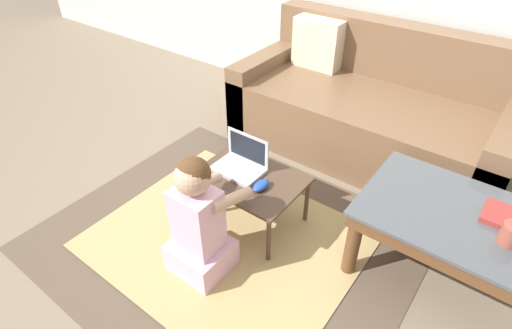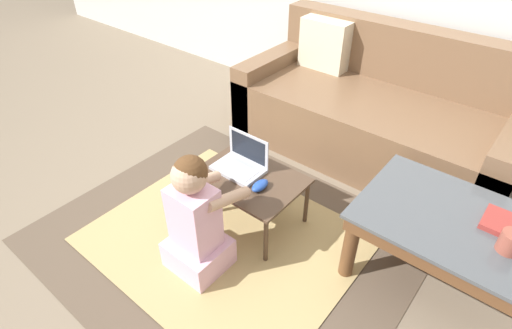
# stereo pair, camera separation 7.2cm
# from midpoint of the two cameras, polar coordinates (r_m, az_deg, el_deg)

# --- Properties ---
(ground_plane) EXTENTS (16.00, 16.00, 0.00)m
(ground_plane) POSITION_cam_midpoint_polar(r_m,az_deg,el_deg) (2.37, -1.20, -7.69)
(ground_plane) COLOR #7F705B
(area_rug) EXTENTS (1.90, 1.58, 0.01)m
(area_rug) POSITION_cam_midpoint_polar(r_m,az_deg,el_deg) (2.25, -5.10, -10.70)
(area_rug) COLOR brown
(area_rug) RESTS_ON ground_plane
(couch) EXTENTS (1.84, 0.89, 0.82)m
(couch) POSITION_cam_midpoint_polar(r_m,az_deg,el_deg) (2.93, 15.29, 7.48)
(couch) COLOR brown
(couch) RESTS_ON ground_plane
(coffee_table) EXTENTS (0.90, 0.60, 0.42)m
(coffee_table) POSITION_cam_midpoint_polar(r_m,az_deg,el_deg) (2.03, 26.45, -8.11)
(coffee_table) COLOR #4C5156
(coffee_table) RESTS_ON ground_plane
(laptop_desk) EXTENTS (0.57, 0.42, 0.31)m
(laptop_desk) POSITION_cam_midpoint_polar(r_m,az_deg,el_deg) (2.17, -1.88, -2.53)
(laptop_desk) COLOR #4C3828
(laptop_desk) RESTS_ON ground_plane
(laptop) EXTENTS (0.27, 0.18, 0.19)m
(laptop) POSITION_cam_midpoint_polar(r_m,az_deg,el_deg) (2.19, -3.19, 0.01)
(laptop) COLOR #B7BCC6
(laptop) RESTS_ON laptop_desk
(computer_mouse) EXTENTS (0.06, 0.11, 0.04)m
(computer_mouse) POSITION_cam_midpoint_polar(r_m,az_deg,el_deg) (2.07, -0.27, -3.01)
(computer_mouse) COLOR #234CB2
(computer_mouse) RESTS_ON laptop_desk
(person_seated) EXTENTS (0.28, 0.40, 0.68)m
(person_seated) POSITION_cam_midpoint_polar(r_m,az_deg,el_deg) (1.93, -9.19, -8.21)
(person_seated) COLOR #E5B2CC
(person_seated) RESTS_ON ground_plane
(cup_on_table) EXTENTS (0.09, 0.09, 0.09)m
(cup_on_table) POSITION_cam_midpoint_polar(r_m,az_deg,el_deg) (1.92, 31.79, -8.48)
(cup_on_table) COLOR #994C3D
(cup_on_table) RESTS_ON coffee_table
(book_on_table) EXTENTS (0.20, 0.17, 0.03)m
(book_on_table) POSITION_cam_midpoint_polar(r_m,az_deg,el_deg) (2.05, 31.42, -6.55)
(book_on_table) COLOR #99332D
(book_on_table) RESTS_ON coffee_table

